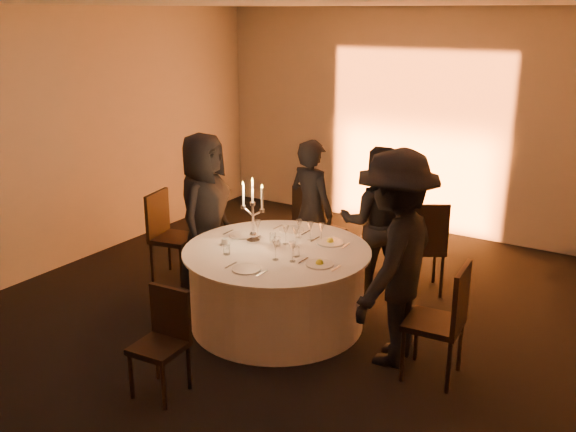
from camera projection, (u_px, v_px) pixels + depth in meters
The scene contains 34 objects.
floor at pixel (277, 322), 6.34m from camera, with size 7.00×7.00×0.00m, color black.
ceiling at pixel (275, 3), 5.42m from camera, with size 7.00×7.00×0.00m, color silver.
wall_back at pixel (417, 122), 8.70m from camera, with size 7.00×7.00×0.00m, color beige.
wall_left at pixel (59, 141), 7.40m from camera, with size 7.00×7.00×0.00m, color beige.
uplighter_fixture at pixel (403, 229), 8.90m from camera, with size 0.25×0.12×0.10m, color black.
banquet_table at pixel (277, 287), 6.22m from camera, with size 1.80×1.80×0.77m.
chair_left at pixel (167, 230), 7.25m from camera, with size 0.52×0.52×1.01m.
chair_back_left at pixel (315, 225), 7.35m from camera, with size 0.54×0.54×1.05m.
chair_back_right at pixel (424, 242), 6.82m from camera, with size 0.63×0.63×1.04m.
chair_right at pixel (445, 316), 5.20m from camera, with size 0.48×0.48×1.02m.
chair_front at pixel (164, 336), 5.08m from camera, with size 0.40×0.41×0.86m.
guest_left at pixel (204, 213), 6.86m from camera, with size 0.85×0.55×1.74m, color black.
guest_back_left at pixel (311, 211), 7.14m from camera, with size 0.59×0.39×1.62m, color black.
guest_back_right at pixel (377, 223), 6.73m from camera, with size 0.79×0.62×1.63m, color black.
guest_right at pixel (395, 259), 5.40m from camera, with size 1.22×0.70×1.88m, color black.
plate_left at pixel (242, 235), 6.47m from camera, with size 0.36×0.25×0.01m.
plate_back_left at pixel (292, 230), 6.63m from camera, with size 0.36×0.26×0.01m.
plate_back_right at pixel (330, 241), 6.27m from camera, with size 0.35×0.28×0.08m.
plate_right at pixel (320, 263), 5.72m from camera, with size 0.36×0.25×0.08m.
plate_front at pixel (246, 269), 5.62m from camera, with size 0.35×0.26×0.01m.
coffee_cup at pixel (225, 242), 6.22m from camera, with size 0.11×0.11×0.07m.
candelabra at pixel (253, 220), 6.24m from camera, with size 0.28×0.13×0.66m.
wine_glass_a at pixel (286, 231), 6.20m from camera, with size 0.07×0.07×0.19m.
wine_glass_b at pixel (310, 227), 6.30m from camera, with size 0.07×0.07×0.19m.
wine_glass_c at pixel (293, 247), 5.77m from camera, with size 0.07×0.07×0.19m.
wine_glass_d at pixel (296, 233), 6.13m from camera, with size 0.07×0.07×0.19m.
wine_glass_e at pixel (275, 246), 5.81m from camera, with size 0.07×0.07×0.19m.
wine_glass_f at pixel (321, 229), 6.26m from camera, with size 0.07×0.07×0.19m.
wine_glass_g at pixel (258, 225), 6.36m from camera, with size 0.07×0.07×0.19m.
wine_glass_h at pixel (299, 225), 6.37m from camera, with size 0.07×0.07×0.19m.
tumbler_a at pixel (277, 241), 6.18m from camera, with size 0.07×0.07×0.09m, color silver.
tumbler_b at pixel (273, 237), 6.29m from camera, with size 0.07×0.07×0.09m, color silver.
tumbler_c at pixel (227, 250), 5.97m from camera, with size 0.07×0.07×0.09m, color silver.
tumbler_d at pixel (296, 252), 5.92m from camera, with size 0.07×0.07×0.09m, color silver.
Camera 1 is at (3.13, -4.78, 2.94)m, focal length 40.00 mm.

